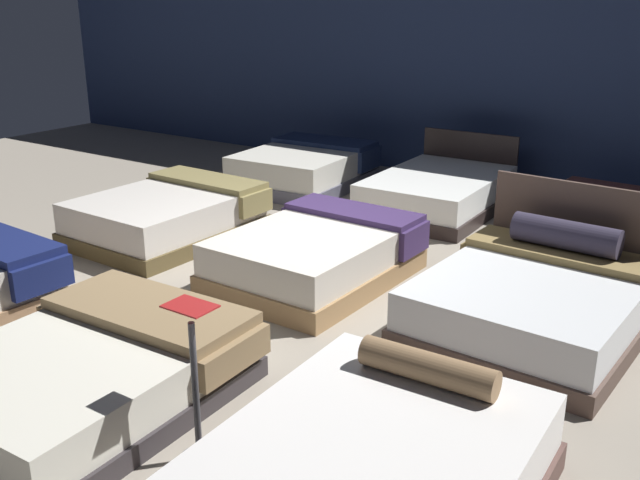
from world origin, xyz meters
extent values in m
cube|color=gray|center=(0.00, 0.00, -0.01)|extent=(18.00, 18.00, 0.02)
cube|color=navy|center=(0.00, 4.89, 1.75)|extent=(18.00, 0.06, 3.50)
cube|color=#141E50|center=(-1.36, -1.79, 0.39)|extent=(0.10, 0.56, 0.27)
cube|color=#2E292C|center=(0.03, -2.48, 0.07)|extent=(1.61, 2.03, 0.15)
cube|color=silver|center=(0.03, -2.48, 0.29)|extent=(1.55, 1.97, 0.29)
cube|color=#8A704C|center=(0.02, -1.86, 0.48)|extent=(1.56, 0.74, 0.08)
cube|color=#8A704C|center=(-0.77, -1.88, 0.33)|extent=(0.10, 0.70, 0.22)
cube|color=#8A704C|center=(0.81, -1.84, 0.33)|extent=(0.10, 0.70, 0.22)
cube|color=white|center=(2.18, -2.44, 0.34)|extent=(1.53, 2.13, 0.33)
cylinder|color=olive|center=(2.16, -1.69, 0.60)|extent=(0.84, 0.21, 0.18)
cube|color=brown|center=(-2.09, 0.34, 0.09)|extent=(1.55, 1.99, 0.17)
cube|color=silver|center=(-2.09, 0.34, 0.34)|extent=(1.49, 1.93, 0.33)
cube|color=olive|center=(-2.07, 1.03, 0.54)|extent=(1.50, 0.56, 0.07)
cube|color=olive|center=(-2.83, 1.05, 0.38)|extent=(0.08, 0.52, 0.25)
cube|color=olive|center=(-1.31, 1.01, 0.38)|extent=(0.08, 0.52, 0.25)
cube|color=#99754C|center=(0.04, 0.23, 0.10)|extent=(1.47, 1.98, 0.20)
cube|color=silver|center=(0.04, 0.23, 0.36)|extent=(1.41, 1.92, 0.31)
cube|color=#3B2956|center=(0.06, 0.91, 0.54)|extent=(1.41, 0.55, 0.06)
cube|color=#3B2956|center=(-0.65, 0.93, 0.36)|extent=(0.07, 0.52, 0.29)
cube|color=#3B2956|center=(0.77, 0.90, 0.36)|extent=(0.07, 0.52, 0.29)
cube|color=#503D35|center=(2.15, 0.26, 0.09)|extent=(1.74, 2.01, 0.17)
cube|color=silver|center=(2.15, 0.26, 0.33)|extent=(1.68, 1.94, 0.32)
cube|color=#503D35|center=(2.20, 1.22, 0.54)|extent=(1.55, 0.12, 1.08)
cube|color=olive|center=(2.19, 0.94, 0.52)|extent=(1.65, 0.59, 0.07)
cube|color=olive|center=(1.36, 0.98, 0.39)|extent=(0.09, 0.51, 0.19)
cylinder|color=#322D40|center=(2.19, 0.94, 0.68)|extent=(0.93, 0.30, 0.26)
cube|color=#4D4D5C|center=(-2.14, 3.10, 0.09)|extent=(1.63, 1.99, 0.18)
cube|color=silver|center=(-2.14, 3.10, 0.35)|extent=(1.57, 1.93, 0.34)
cube|color=navy|center=(-2.17, 3.71, 0.55)|extent=(1.54, 0.72, 0.06)
cube|color=navy|center=(-2.93, 3.66, 0.37)|extent=(0.10, 0.63, 0.30)
cube|color=navy|center=(-1.41, 3.75, 0.37)|extent=(0.10, 0.63, 0.30)
cube|color=black|center=(0.00, 3.05, 0.08)|extent=(1.50, 2.15, 0.17)
cube|color=white|center=(0.00, 3.05, 0.32)|extent=(1.43, 2.08, 0.31)
cube|color=black|center=(-0.03, 4.10, 0.43)|extent=(1.35, 0.08, 0.86)
cube|color=black|center=(2.08, 3.06, 0.07)|extent=(1.56, 1.98, 0.13)
cube|color=white|center=(2.08, 3.06, 0.27)|extent=(1.50, 1.92, 0.27)
cube|color=brown|center=(2.12, 3.76, 0.43)|extent=(1.47, 0.52, 0.05)
cube|color=brown|center=(1.39, 3.80, 0.32)|extent=(0.08, 0.45, 0.18)
cylinder|color=#3F3F44|center=(1.07, -2.49, 0.01)|extent=(0.24, 0.24, 0.02)
cylinder|color=#3F3F44|center=(1.07, -2.49, 0.46)|extent=(0.04, 0.04, 0.91)
cube|color=#B21E1E|center=(1.07, -2.49, 1.01)|extent=(0.28, 0.20, 0.01)
camera|label=1|loc=(3.72, -5.11, 2.67)|focal=40.30mm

